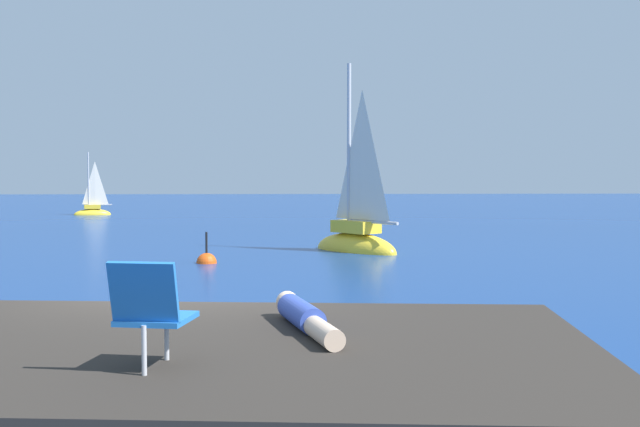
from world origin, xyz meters
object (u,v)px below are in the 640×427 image
person_sunbather (304,317)px  beach_chair (151,309)px  sailboat_near (356,240)px  sailboat_far (93,211)px  marker_buoy (207,263)px

person_sunbather → beach_chair: bearing=-50.5°
sailboat_near → sailboat_far: bearing=-7.4°
sailboat_near → beach_chair: size_ratio=8.08×
sailboat_far → marker_buoy: 26.44m
sailboat_near → person_sunbather: sailboat_near is taller
sailboat_far → person_sunbather: (11.06, -39.94, 0.99)m
sailboat_far → marker_buoy: sailboat_far is taller
person_sunbather → marker_buoy: 15.22m
sailboat_far → beach_chair: size_ratio=4.94×
marker_buoy → beach_chair: bearing=-86.0°
sailboat_near → marker_buoy: sailboat_near is taller
person_sunbather → beach_chair: size_ratio=2.18×
sailboat_near → beach_chair: (-3.22, -19.58, 1.18)m
sailboat_near → person_sunbather: (-2.10, -18.13, 0.85)m
sailboat_near → marker_buoy: (-4.37, -3.12, -0.34)m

